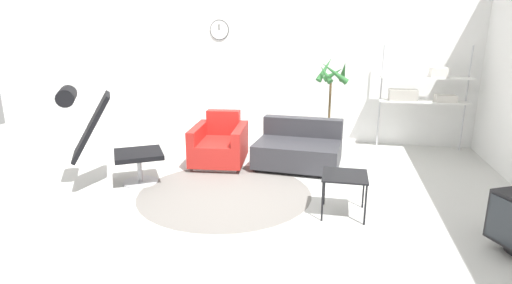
{
  "coord_description": "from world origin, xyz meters",
  "views": [
    {
      "loc": [
        1.04,
        -4.4,
        1.85
      ],
      "look_at": [
        0.03,
        0.31,
        0.55
      ],
      "focal_mm": 28.0,
      "sensor_mm": 36.0,
      "label": 1
    }
  ],
  "objects_px": {
    "armchair_red": "(220,146)",
    "couch_low": "(299,150)",
    "shelf_unit": "(422,90)",
    "lounge_chair": "(102,130)",
    "side_table": "(345,179)",
    "potted_plant": "(330,117)"
  },
  "relations": [
    {
      "from": "armchair_red",
      "to": "potted_plant",
      "type": "distance_m",
      "value": 1.89
    },
    {
      "from": "couch_low",
      "to": "shelf_unit",
      "type": "height_order",
      "value": "shelf_unit"
    },
    {
      "from": "shelf_unit",
      "to": "potted_plant",
      "type": "bearing_deg",
      "value": -168.32
    },
    {
      "from": "shelf_unit",
      "to": "lounge_chair",
      "type": "bearing_deg",
      "value": -147.93
    },
    {
      "from": "side_table",
      "to": "couch_low",
      "type": "bearing_deg",
      "value": 112.83
    },
    {
      "from": "couch_low",
      "to": "potted_plant",
      "type": "height_order",
      "value": "potted_plant"
    },
    {
      "from": "side_table",
      "to": "potted_plant",
      "type": "distance_m",
      "value": 2.47
    },
    {
      "from": "lounge_chair",
      "to": "side_table",
      "type": "relative_size",
      "value": 2.73
    },
    {
      "from": "couch_low",
      "to": "side_table",
      "type": "xyz_separation_m",
      "value": [
        0.64,
        -1.53,
        0.16
      ]
    },
    {
      "from": "lounge_chair",
      "to": "armchair_red",
      "type": "bearing_deg",
      "value": 105.72
    },
    {
      "from": "lounge_chair",
      "to": "shelf_unit",
      "type": "xyz_separation_m",
      "value": [
        4.07,
        2.55,
        0.26
      ]
    },
    {
      "from": "lounge_chair",
      "to": "shelf_unit",
      "type": "distance_m",
      "value": 4.82
    },
    {
      "from": "armchair_red",
      "to": "side_table",
      "type": "xyz_separation_m",
      "value": [
        1.79,
        -1.41,
        0.13
      ]
    },
    {
      "from": "side_table",
      "to": "potted_plant",
      "type": "xyz_separation_m",
      "value": [
        -0.25,
        2.45,
        0.16
      ]
    },
    {
      "from": "potted_plant",
      "to": "lounge_chair",
      "type": "bearing_deg",
      "value": -139.54
    },
    {
      "from": "armchair_red",
      "to": "potted_plant",
      "type": "bearing_deg",
      "value": -151.82
    },
    {
      "from": "lounge_chair",
      "to": "shelf_unit",
      "type": "relative_size",
      "value": 0.75
    },
    {
      "from": "couch_low",
      "to": "shelf_unit",
      "type": "relative_size",
      "value": 0.73
    },
    {
      "from": "armchair_red",
      "to": "couch_low",
      "type": "xyz_separation_m",
      "value": [
        1.15,
        0.12,
        -0.03
      ]
    },
    {
      "from": "potted_plant",
      "to": "armchair_red",
      "type": "bearing_deg",
      "value": -145.95
    },
    {
      "from": "side_table",
      "to": "armchair_red",
      "type": "bearing_deg",
      "value": 141.91
    },
    {
      "from": "armchair_red",
      "to": "couch_low",
      "type": "height_order",
      "value": "armchair_red"
    }
  ]
}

